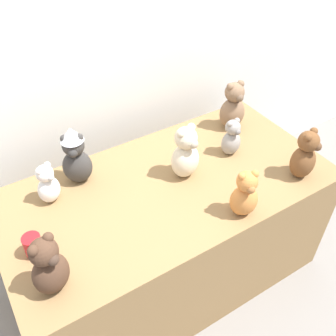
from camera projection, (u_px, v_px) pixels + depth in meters
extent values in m
plane|color=gray|center=(189.00, 301.00, 2.36)|extent=(10.00, 10.00, 0.00)
cube|color=white|center=(102.00, 45.00, 2.11)|extent=(7.00, 0.08, 2.60)
cube|color=olive|center=(168.00, 233.00, 2.26)|extent=(1.76, 0.89, 0.79)
ellipsoid|color=beige|center=(185.00, 160.00, 2.00)|extent=(0.19, 0.17, 0.20)
sphere|color=beige|center=(186.00, 138.00, 1.90)|extent=(0.12, 0.12, 0.12)
sphere|color=beige|center=(181.00, 134.00, 1.85)|extent=(0.04, 0.04, 0.04)
sphere|color=beige|center=(191.00, 127.00, 1.89)|extent=(0.04, 0.04, 0.04)
sphere|color=#ABA08A|center=(193.00, 144.00, 1.88)|extent=(0.05, 0.05, 0.05)
ellipsoid|color=#4C3323|center=(51.00, 273.00, 1.49)|extent=(0.19, 0.18, 0.19)
sphere|color=#4C3323|center=(43.00, 252.00, 1.40)|extent=(0.11, 0.11, 0.11)
sphere|color=#4C3323|center=(33.00, 251.00, 1.34)|extent=(0.04, 0.04, 0.04)
sphere|color=#4C3323|center=(48.00, 238.00, 1.39)|extent=(0.04, 0.04, 0.04)
sphere|color=#412E23|center=(53.00, 260.00, 1.38)|extent=(0.05, 0.05, 0.05)
ellipsoid|color=gray|center=(231.00, 143.00, 2.15)|extent=(0.13, 0.11, 0.14)
sphere|color=gray|center=(233.00, 127.00, 2.08)|extent=(0.09, 0.09, 0.09)
sphere|color=gray|center=(230.00, 124.00, 2.05)|extent=(0.03, 0.03, 0.03)
sphere|color=gray|center=(237.00, 121.00, 2.07)|extent=(0.03, 0.03, 0.03)
sphere|color=slate|center=(237.00, 132.00, 2.07)|extent=(0.04, 0.04, 0.04)
ellipsoid|color=#D17F3D|center=(244.00, 200.00, 1.80)|extent=(0.16, 0.15, 0.17)
sphere|color=#D17F3D|center=(247.00, 181.00, 1.72)|extent=(0.10, 0.10, 0.10)
sphere|color=#D17F3D|center=(242.00, 176.00, 1.69)|extent=(0.04, 0.04, 0.04)
sphere|color=#D17F3D|center=(255.00, 174.00, 1.70)|extent=(0.04, 0.04, 0.04)
sphere|color=#A06536|center=(251.00, 189.00, 1.69)|extent=(0.04, 0.04, 0.04)
ellipsoid|color=brown|center=(303.00, 162.00, 2.00)|extent=(0.18, 0.17, 0.18)
sphere|color=brown|center=(309.00, 141.00, 1.91)|extent=(0.11, 0.11, 0.11)
sphere|color=brown|center=(308.00, 138.00, 1.86)|extent=(0.04, 0.04, 0.04)
sphere|color=brown|center=(314.00, 131.00, 1.90)|extent=(0.04, 0.04, 0.04)
sphere|color=brown|center=(317.00, 147.00, 1.89)|extent=(0.05, 0.05, 0.05)
ellipsoid|color=white|center=(49.00, 189.00, 1.87)|extent=(0.15, 0.14, 0.14)
sphere|color=white|center=(45.00, 173.00, 1.80)|extent=(0.09, 0.09, 0.09)
sphere|color=white|center=(39.00, 171.00, 1.76)|extent=(0.03, 0.03, 0.03)
sphere|color=white|center=(47.00, 165.00, 1.80)|extent=(0.03, 0.03, 0.03)
sphere|color=#B4B3AF|center=(50.00, 177.00, 1.79)|extent=(0.04, 0.04, 0.04)
ellipsoid|color=#383533|center=(78.00, 166.00, 1.97)|extent=(0.19, 0.18, 0.19)
sphere|color=#383533|center=(73.00, 145.00, 1.88)|extent=(0.11, 0.11, 0.11)
sphere|color=#383533|center=(64.00, 139.00, 1.84)|extent=(0.04, 0.04, 0.04)
sphere|color=#383533|center=(79.00, 138.00, 1.85)|extent=(0.04, 0.04, 0.04)
sphere|color=#32302E|center=(73.00, 153.00, 1.85)|extent=(0.05, 0.05, 0.05)
cone|color=silver|center=(71.00, 134.00, 1.83)|extent=(0.12, 0.12, 0.07)
ellipsoid|color=#7F6047|center=(232.00, 113.00, 2.34)|extent=(0.17, 0.15, 0.20)
sphere|color=#7F6047|center=(235.00, 92.00, 2.24)|extent=(0.12, 0.12, 0.12)
sphere|color=#7F6047|center=(230.00, 87.00, 2.20)|extent=(0.04, 0.04, 0.04)
sphere|color=#7F6047|center=(241.00, 84.00, 2.22)|extent=(0.04, 0.04, 0.04)
sphere|color=brown|center=(239.00, 98.00, 2.22)|extent=(0.05, 0.05, 0.05)
cylinder|color=red|center=(33.00, 246.00, 1.63)|extent=(0.08, 0.08, 0.11)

